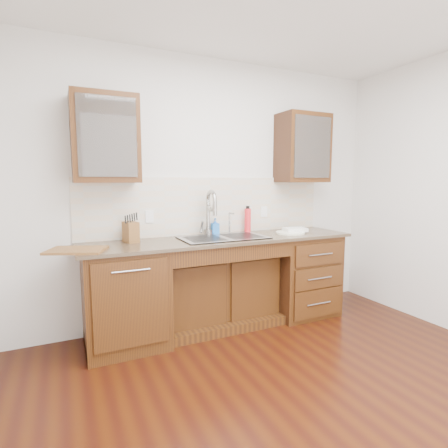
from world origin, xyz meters
name	(u,v)px	position (x,y,z in m)	size (l,w,h in m)	color
ground	(315,416)	(0.00, 0.00, -0.05)	(4.00, 3.50, 0.10)	#371505
wall_back	(208,192)	(0.00, 1.80, 1.35)	(4.00, 0.10, 2.70)	silver
base_cabinet_left	(125,297)	(-0.95, 1.44, 0.44)	(0.70, 0.62, 0.88)	#593014
base_cabinet_center	(219,290)	(0.00, 1.53, 0.35)	(1.20, 0.44, 0.70)	#593014
base_cabinet_right	(300,273)	(0.95, 1.44, 0.44)	(0.70, 0.62, 0.88)	#593014
countertop	(223,239)	(0.00, 1.43, 0.90)	(2.70, 0.65, 0.03)	#84705B
backsplash	(210,206)	(0.00, 1.74, 1.21)	(2.70, 0.02, 0.59)	beige
sink	(224,247)	(0.00, 1.41, 0.83)	(0.84, 0.46, 0.19)	#9E9EA5
faucet	(208,216)	(-0.07, 1.64, 1.11)	(0.04, 0.04, 0.40)	#999993
filter_tap	(229,222)	(0.18, 1.65, 1.03)	(0.02, 0.02, 0.24)	#999993
upper_cabinet_left	(105,139)	(-1.05, 1.58, 1.83)	(0.55, 0.34, 0.75)	#593014
upper_cabinet_right	(302,148)	(1.05, 1.58, 1.83)	(0.55, 0.34, 0.75)	#593014
outlet_left	(149,217)	(-0.65, 1.73, 1.12)	(0.08, 0.01, 0.12)	white
outlet_right	(264,212)	(0.65, 1.73, 1.12)	(0.08, 0.01, 0.12)	white
soap_bottle	(215,226)	(0.03, 1.68, 0.99)	(0.08, 0.08, 0.17)	blue
water_bottle	(248,221)	(0.40, 1.65, 1.04)	(0.07, 0.07, 0.26)	red
plate	(290,233)	(0.77, 1.39, 0.92)	(0.30, 0.30, 0.02)	white
dish_towel	(295,230)	(0.85, 1.41, 0.94)	(0.23, 0.17, 0.04)	white
knife_block	(131,232)	(-0.86, 1.56, 1.00)	(0.10, 0.17, 0.19)	#9B5F32
cutting_board	(77,250)	(-1.33, 1.32, 0.92)	(0.43, 0.30, 0.02)	brown
cup_left_a	(98,145)	(-1.11, 1.58, 1.77)	(0.12, 0.12, 0.09)	silver
cup_left_b	(122,147)	(-0.91, 1.58, 1.77)	(0.09, 0.09, 0.08)	white
cup_right_a	(294,153)	(0.93, 1.58, 1.77)	(0.11, 0.11, 0.09)	silver
cup_right_b	(306,154)	(1.10, 1.58, 1.77)	(0.10, 0.10, 0.09)	silver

